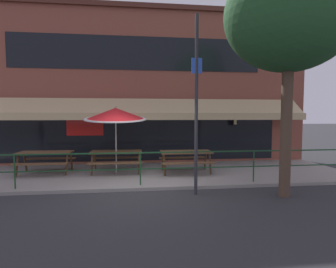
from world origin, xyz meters
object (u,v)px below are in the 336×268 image
object	(u,v)px
picnic_table_centre	(116,156)
patio_umbrella_centre	(116,114)
picnic_table_right	(186,156)
street_tree_curbside	(295,8)
street_sign_pole	(196,104)
picnic_table_left	(45,156)

from	to	relation	value
picnic_table_centre	patio_umbrella_centre	bearing A→B (deg)	-90.00
picnic_table_right	street_tree_curbside	bearing A→B (deg)	-51.70
street_tree_curbside	picnic_table_centre	bearing A→B (deg)	146.44
picnic_table_centre	street_sign_pole	distance (m)	3.87
picnic_table_centre	street_sign_pole	xyz separation A→B (m)	(2.31, -2.59, 1.73)
street_tree_curbside	picnic_table_left	bearing A→B (deg)	155.80
picnic_table_centre	picnic_table_right	world-z (taller)	same
picnic_table_left	patio_umbrella_centre	size ratio (longest dim) A/B	0.75
picnic_table_centre	patio_umbrella_centre	world-z (taller)	patio_umbrella_centre
picnic_table_left	street_tree_curbside	distance (m)	8.83
street_tree_curbside	street_sign_pole	bearing A→B (deg)	167.80
picnic_table_left	picnic_table_centre	size ratio (longest dim) A/B	1.00
street_sign_pole	street_tree_curbside	distance (m)	3.39
patio_umbrella_centre	picnic_table_right	bearing A→B (deg)	-5.19
picnic_table_right	street_tree_curbside	size ratio (longest dim) A/B	0.28
picnic_table_centre	street_tree_curbside	world-z (taller)	street_tree_curbside
picnic_table_centre	street_sign_pole	world-z (taller)	street_sign_pole
picnic_table_left	street_sign_pole	xyz separation A→B (m)	(4.77, -2.69, 1.73)
picnic_table_centre	picnic_table_right	xyz separation A→B (m)	(2.46, -0.30, 0.00)
patio_umbrella_centre	street_tree_curbside	xyz separation A→B (m)	(4.67, -3.03, 2.62)
picnic_table_right	street_sign_pole	world-z (taller)	street_sign_pole
picnic_table_right	street_sign_pole	bearing A→B (deg)	-93.85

